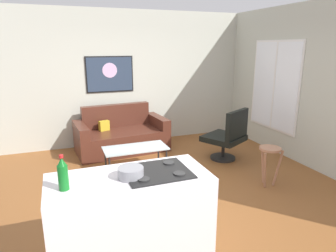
# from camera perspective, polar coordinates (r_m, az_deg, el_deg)

# --- Properties ---
(ground) EXTENTS (6.40, 6.40, 0.04)m
(ground) POSITION_cam_1_polar(r_m,az_deg,el_deg) (4.64, -0.09, -11.78)
(ground) COLOR brown
(back_wall) EXTENTS (6.40, 0.05, 2.80)m
(back_wall) POSITION_cam_1_polar(r_m,az_deg,el_deg) (6.50, -7.64, 9.00)
(back_wall) COLOR beige
(back_wall) RESTS_ON ground
(right_wall) EXTENTS (0.05, 6.40, 2.80)m
(right_wall) POSITION_cam_1_polar(r_m,az_deg,el_deg) (5.87, 23.80, 7.22)
(right_wall) COLOR #B9BDAC
(right_wall) RESTS_ON ground
(couch) EXTENTS (1.85, 1.06, 0.89)m
(couch) POSITION_cam_1_polar(r_m,az_deg,el_deg) (6.14, -8.93, -1.95)
(couch) COLOR #4D251B
(couch) RESTS_ON ground
(coffee_table) EXTENTS (1.05, 0.50, 0.44)m
(coffee_table) POSITION_cam_1_polar(r_m,az_deg,el_deg) (5.02, -6.23, -4.52)
(coffee_table) COLOR silver
(coffee_table) RESTS_ON ground
(armchair) EXTENTS (0.90, 0.89, 0.97)m
(armchair) POSITION_cam_1_polar(r_m,az_deg,el_deg) (5.60, 11.38, -1.88)
(armchair) COLOR black
(armchair) RESTS_ON ground
(bar_stool) EXTENTS (0.37, 0.36, 0.61)m
(bar_stool) POSITION_cam_1_polar(r_m,az_deg,el_deg) (4.75, 18.83, -5.45)
(bar_stool) COLOR #A46F52
(bar_stool) RESTS_ON ground
(kitchen_counter) EXTENTS (1.47, 0.67, 0.95)m
(kitchen_counter) POSITION_cam_1_polar(r_m,az_deg,el_deg) (2.99, -7.07, -17.55)
(kitchen_counter) COLOR white
(kitchen_counter) RESTS_ON ground
(soda_bottle) EXTENTS (0.08, 0.08, 0.30)m
(soda_bottle) POSITION_cam_1_polar(r_m,az_deg,el_deg) (2.60, -19.45, -8.67)
(soda_bottle) COLOR #136E21
(soda_bottle) RESTS_ON kitchen_counter
(mixing_bowl) EXTENTS (0.23, 0.23, 0.10)m
(mixing_bowl) POSITION_cam_1_polar(r_m,az_deg,el_deg) (2.72, -7.14, -8.86)
(mixing_bowl) COLOR gray
(mixing_bowl) RESTS_ON kitchen_counter
(wall_painting) EXTENTS (0.98, 0.03, 0.74)m
(wall_painting) POSITION_cam_1_polar(r_m,az_deg,el_deg) (6.37, -11.06, 9.69)
(wall_painting) COLOR black
(window) EXTENTS (0.03, 1.35, 1.75)m
(window) POSITION_cam_1_polar(r_m,az_deg,el_deg) (6.29, 19.68, 7.24)
(window) COLOR silver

